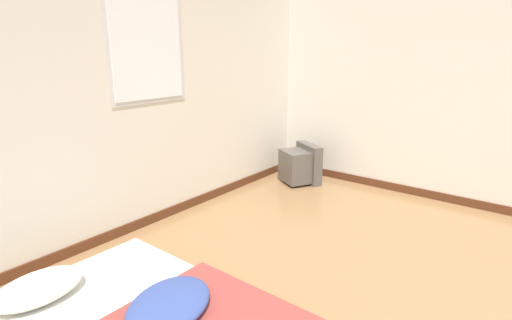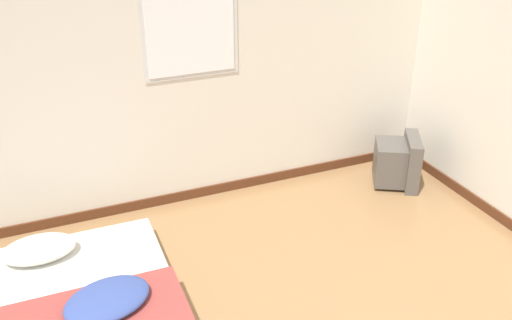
% 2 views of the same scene
% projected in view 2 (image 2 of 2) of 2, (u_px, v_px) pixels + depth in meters
% --- Properties ---
extents(wall_back, '(8.15, 0.08, 2.60)m').
position_uv_depth(wall_back, '(109.00, 67.00, 4.38)').
color(wall_back, silver).
rests_on(wall_back, ground_plane).
extents(mattress_bed, '(1.27, 1.87, 0.30)m').
position_uv_depth(mattress_bed, '(84.00, 320.00, 3.60)').
color(mattress_bed, silver).
rests_on(mattress_bed, ground_plane).
extents(crt_tv, '(0.54, 0.55, 0.47)m').
position_uv_depth(crt_tv, '(398.00, 162.00, 5.28)').
color(crt_tv, '#56514C').
rests_on(crt_tv, ground_plane).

